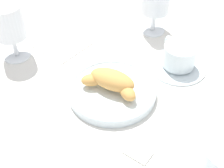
{
  "coord_description": "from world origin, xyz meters",
  "views": [
    {
      "loc": [
        -0.26,
        0.43,
        0.48
      ],
      "look_at": [
        0.0,
        0.03,
        0.03
      ],
      "focal_mm": 49.72,
      "sensor_mm": 36.0,
      "label": 1
    }
  ],
  "objects_px": {
    "juice_glass_left": "(156,0)",
    "coffee_cup_far": "(224,163)",
    "pastry_plate": "(112,90)",
    "juice_glass_right": "(9,24)",
    "folded_napkin": "(62,45)",
    "sugar_packet": "(138,152)",
    "coffee_cup_near": "(179,58)",
    "croissant_large": "(111,81)"
  },
  "relations": [
    {
      "from": "croissant_large",
      "to": "folded_napkin",
      "type": "bearing_deg",
      "value": -21.65
    },
    {
      "from": "croissant_large",
      "to": "juice_glass_left",
      "type": "relative_size",
      "value": 0.97
    },
    {
      "from": "pastry_plate",
      "to": "coffee_cup_far",
      "type": "bearing_deg",
      "value": 167.97
    },
    {
      "from": "coffee_cup_far",
      "to": "sugar_packet",
      "type": "distance_m",
      "value": 0.15
    },
    {
      "from": "coffee_cup_far",
      "to": "juice_glass_right",
      "type": "bearing_deg",
      "value": -4.24
    },
    {
      "from": "coffee_cup_near",
      "to": "juice_glass_right",
      "type": "distance_m",
      "value": 0.4
    },
    {
      "from": "croissant_large",
      "to": "coffee_cup_near",
      "type": "bearing_deg",
      "value": -116.23
    },
    {
      "from": "coffee_cup_near",
      "to": "juice_glass_left",
      "type": "height_order",
      "value": "juice_glass_left"
    },
    {
      "from": "coffee_cup_near",
      "to": "folded_napkin",
      "type": "relative_size",
      "value": 1.24
    },
    {
      "from": "croissant_large",
      "to": "juice_glass_right",
      "type": "distance_m",
      "value": 0.28
    },
    {
      "from": "pastry_plate",
      "to": "folded_napkin",
      "type": "xyz_separation_m",
      "value": [
        0.2,
        -0.08,
        -0.01
      ]
    },
    {
      "from": "coffee_cup_far",
      "to": "juice_glass_left",
      "type": "xyz_separation_m",
      "value": [
        0.3,
        -0.32,
        0.07
      ]
    },
    {
      "from": "coffee_cup_near",
      "to": "sugar_packet",
      "type": "relative_size",
      "value": 2.72
    },
    {
      "from": "juice_glass_right",
      "to": "folded_napkin",
      "type": "relative_size",
      "value": 1.27
    },
    {
      "from": "juice_glass_right",
      "to": "folded_napkin",
      "type": "distance_m",
      "value": 0.15
    },
    {
      "from": "pastry_plate",
      "to": "sugar_packet",
      "type": "xyz_separation_m",
      "value": [
        -0.12,
        0.1,
        -0.01
      ]
    },
    {
      "from": "croissant_large",
      "to": "sugar_packet",
      "type": "xyz_separation_m",
      "value": [
        -0.12,
        0.1,
        -0.04
      ]
    },
    {
      "from": "coffee_cup_far",
      "to": "juice_glass_right",
      "type": "height_order",
      "value": "juice_glass_right"
    },
    {
      "from": "pastry_plate",
      "to": "sugar_packet",
      "type": "distance_m",
      "value": 0.16
    },
    {
      "from": "croissant_large",
      "to": "folded_napkin",
      "type": "xyz_separation_m",
      "value": [
        0.2,
        -0.08,
        -0.04
      ]
    },
    {
      "from": "pastry_plate",
      "to": "croissant_large",
      "type": "height_order",
      "value": "croissant_large"
    },
    {
      "from": "coffee_cup_near",
      "to": "pastry_plate",
      "type": "bearing_deg",
      "value": 63.23
    },
    {
      "from": "coffee_cup_far",
      "to": "folded_napkin",
      "type": "relative_size",
      "value": 1.24
    },
    {
      "from": "coffee_cup_near",
      "to": "folded_napkin",
      "type": "height_order",
      "value": "coffee_cup_near"
    },
    {
      "from": "pastry_plate",
      "to": "coffee_cup_far",
      "type": "distance_m",
      "value": 0.27
    },
    {
      "from": "coffee_cup_far",
      "to": "juice_glass_left",
      "type": "distance_m",
      "value": 0.45
    },
    {
      "from": "pastry_plate",
      "to": "sugar_packet",
      "type": "bearing_deg",
      "value": 140.12
    },
    {
      "from": "folded_napkin",
      "to": "coffee_cup_near",
      "type": "bearing_deg",
      "value": -163.53
    },
    {
      "from": "pastry_plate",
      "to": "juice_glass_right",
      "type": "distance_m",
      "value": 0.28
    },
    {
      "from": "juice_glass_left",
      "to": "coffee_cup_far",
      "type": "bearing_deg",
      "value": 133.03
    },
    {
      "from": "juice_glass_right",
      "to": "sugar_packet",
      "type": "height_order",
      "value": "juice_glass_right"
    },
    {
      "from": "pastry_plate",
      "to": "coffee_cup_near",
      "type": "relative_size",
      "value": 1.41
    },
    {
      "from": "coffee_cup_near",
      "to": "coffee_cup_far",
      "type": "height_order",
      "value": "same"
    },
    {
      "from": "pastry_plate",
      "to": "coffee_cup_near",
      "type": "xyz_separation_m",
      "value": [
        -0.08,
        -0.16,
        0.01
      ]
    },
    {
      "from": "coffee_cup_far",
      "to": "juice_glass_right",
      "type": "distance_m",
      "value": 0.54
    },
    {
      "from": "pastry_plate",
      "to": "croissant_large",
      "type": "xyz_separation_m",
      "value": [
        -0.0,
        0.0,
        0.03
      ]
    },
    {
      "from": "pastry_plate",
      "to": "juice_glass_left",
      "type": "xyz_separation_m",
      "value": [
        0.04,
        -0.27,
        0.08
      ]
    },
    {
      "from": "juice_glass_left",
      "to": "juice_glass_right",
      "type": "height_order",
      "value": "same"
    },
    {
      "from": "juice_glass_left",
      "to": "sugar_packet",
      "type": "bearing_deg",
      "value": 113.64
    },
    {
      "from": "sugar_packet",
      "to": "coffee_cup_far",
      "type": "bearing_deg",
      "value": -159.2
    },
    {
      "from": "coffee_cup_far",
      "to": "juice_glass_left",
      "type": "height_order",
      "value": "juice_glass_left"
    },
    {
      "from": "folded_napkin",
      "to": "coffee_cup_far",
      "type": "bearing_deg",
      "value": 163.99
    }
  ]
}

